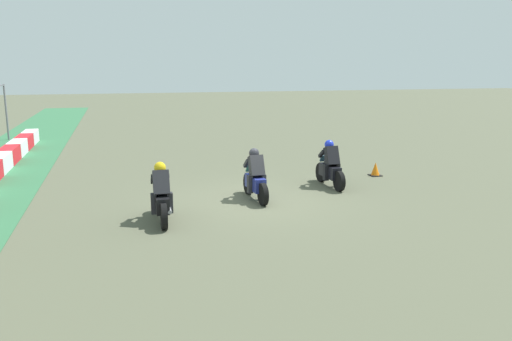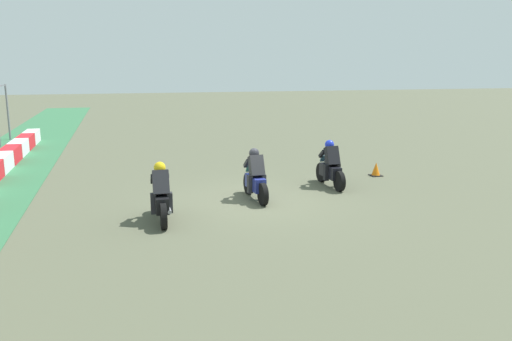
% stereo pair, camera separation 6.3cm
% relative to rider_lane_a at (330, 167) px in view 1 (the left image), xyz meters
% --- Properties ---
extents(ground_plane, '(120.00, 120.00, 0.00)m').
position_rel_rider_lane_a_xyz_m(ground_plane, '(-1.08, 2.82, -0.62)').
color(ground_plane, '#535641').
extents(rider_lane_a, '(2.04, 0.54, 1.51)m').
position_rel_rider_lane_a_xyz_m(rider_lane_a, '(0.00, 0.00, 0.00)').
color(rider_lane_a, black).
rests_on(rider_lane_a, ground_plane).
extents(rider_lane_b, '(2.04, 0.55, 1.51)m').
position_rel_rider_lane_a_xyz_m(rider_lane_b, '(-0.98, 2.78, 0.00)').
color(rider_lane_b, black).
rests_on(rider_lane_b, ground_plane).
extents(rider_lane_c, '(2.04, 0.54, 1.51)m').
position_rel_rider_lane_a_xyz_m(rider_lane_c, '(-2.45, 5.62, 0.00)').
color(rider_lane_c, black).
rests_on(rider_lane_c, ground_plane).
extents(traffic_cone, '(0.40, 0.40, 0.48)m').
position_rel_rider_lane_a_xyz_m(traffic_cone, '(1.09, -2.22, -0.40)').
color(traffic_cone, black).
rests_on(traffic_cone, ground_plane).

